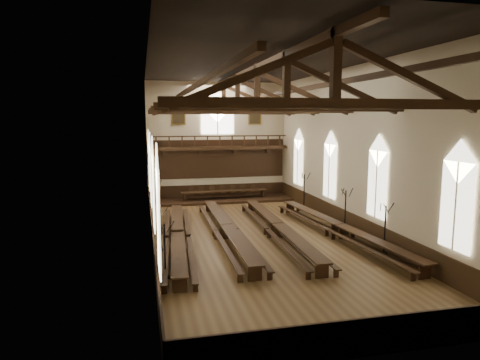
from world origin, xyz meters
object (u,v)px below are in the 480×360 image
Objects in this scene: refectory_row_b at (226,228)px; candelabrum_left_near at (165,261)px; high_table at (224,192)px; candelabrum_left_mid at (161,238)px; candelabrum_right_near at (384,239)px; candelabrum_right_far at (304,198)px; refectory_row_c at (278,226)px; refectory_row_a at (178,234)px; candelabrum_right_mid at (345,219)px; refectory_row_d at (340,227)px; candelabrum_left_far at (156,207)px; dais at (224,200)px.

candelabrum_left_near is (-3.85, -5.84, 0.21)m from refectory_row_b.
candelabrum_left_mid is at bearing -114.46° from high_table.
candelabrum_right_far is at bearing 90.00° from candelabrum_right_near.
candelabrum_left_mid reaches higher than refectory_row_c.
candelabrum_left_near is (-5.82, -16.80, 0.00)m from high_table.
candelabrum_right_far is at bearing 34.29° from refectory_row_a.
candelabrum_right_mid is at bearing -65.44° from high_table.
high_table is 12.70m from candelabrum_right_mid.
refectory_row_d is 12.65m from candelabrum_left_far.
candelabrum_left_mid reaches higher than high_table.
refectory_row_d reaches higher than refectory_row_a.
candelabrum_left_near is at bearing -100.78° from refectory_row_a.
candelabrum_left_near reaches higher than refectory_row_c.
candelabrum_left_near is at bearing -175.53° from candelabrum_right_near.
refectory_row_a is at bearing -112.55° from high_table.
candelabrum_left_far is at bearing -138.61° from dais.
candelabrum_right_far is at bearing 1.90° from candelabrum_left_far.
candelabrum_left_mid is (-5.82, -12.80, -0.06)m from high_table.
high_table reaches higher than refectory_row_d.
candelabrum_right_mid is at bearing -2.87° from refectory_row_c.
refectory_row_a is 12.26m from candelabrum_right_far.
candelabrum_right_far is at bearing 57.44° from refectory_row_c.
refectory_row_a is at bearing -176.86° from refectory_row_c.
refectory_row_c is 5.41× the size of candelabrum_left_far.
candelabrum_right_far is (0.76, 7.64, 0.31)m from refectory_row_d.
refectory_row_a is 5.31× the size of candelabrum_left_far.
candelabrum_right_far is (11.10, 8.04, 0.16)m from candelabrum_left_mid.
candelabrum_left_far is (-10.34, 7.27, 0.25)m from refectory_row_d.
high_table is (-1.08, 11.34, 0.21)m from refectory_row_c.
refectory_row_d is 5.38× the size of candelabrum_right_mid.
dais is 7.15m from candelabrum_right_far.
high_table is 2.67× the size of candelabrum_right_mid.
refectory_row_d is at bearing -95.67° from candelabrum_right_far.
candelabrum_left_near is 0.96× the size of candelabrum_right_near.
candelabrum_left_far reaches higher than refectory_row_d.
candelabrum_right_near is (11.10, -3.13, 0.10)m from candelabrum_left_mid.
refectory_row_c is at bearing -84.56° from dais.
high_table reaches higher than refectory_row_b.
candelabrum_left_near reaches higher than refectory_row_a.
high_table is 14.06m from candelabrum_left_mid.
refectory_row_c is 7.81m from candelabrum_right_far.
high_table is at bearing 70.88° from candelabrum_left_near.
candelabrum_right_mid is (11.10, -6.42, 0.01)m from candelabrum_left_far.
candelabrum_right_far reaches higher than refectory_row_d.
candelabrum_left_mid is at bearing -114.46° from dais.
candelabrum_right_far reaches higher than refectory_row_a.
refectory_row_b and refectory_row_d have the same top height.
candelabrum_left_mid is 0.81× the size of candelabrum_right_far.
refectory_row_d is 5.47× the size of candelabrum_left_far.
high_table is 7.11m from candelabrum_right_far.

